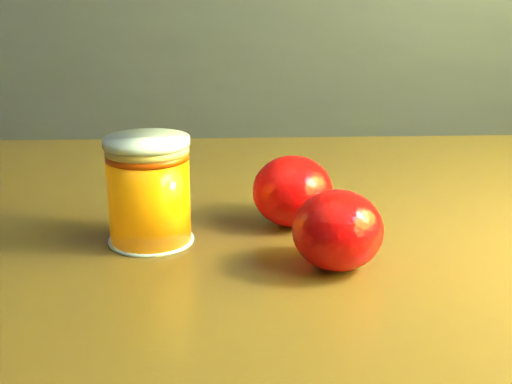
# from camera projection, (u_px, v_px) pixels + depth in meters

# --- Properties ---
(kitchen_counter) EXTENTS (3.15, 0.60, 0.90)m
(kitchen_counter) POSITION_uv_depth(u_px,v_px,m) (4.00, 142.00, 1.97)
(kitchen_counter) COLOR #4A4B4E
(kitchen_counter) RESTS_ON ground
(table) EXTENTS (1.03, 0.80, 0.70)m
(table) POSITION_uv_depth(u_px,v_px,m) (263.00, 314.00, 0.67)
(table) COLOR brown
(table) RESTS_ON ground
(juice_glass) EXTENTS (0.07, 0.07, 0.09)m
(juice_glass) POSITION_uv_depth(u_px,v_px,m) (149.00, 192.00, 0.59)
(juice_glass) COLOR orange
(juice_glass) RESTS_ON table
(orange_front) EXTENTS (0.08, 0.08, 0.06)m
(orange_front) POSITION_uv_depth(u_px,v_px,m) (338.00, 230.00, 0.54)
(orange_front) COLOR red
(orange_front) RESTS_ON table
(orange_back) EXTENTS (0.07, 0.07, 0.06)m
(orange_back) POSITION_uv_depth(u_px,v_px,m) (293.00, 191.00, 0.63)
(orange_back) COLOR red
(orange_back) RESTS_ON table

